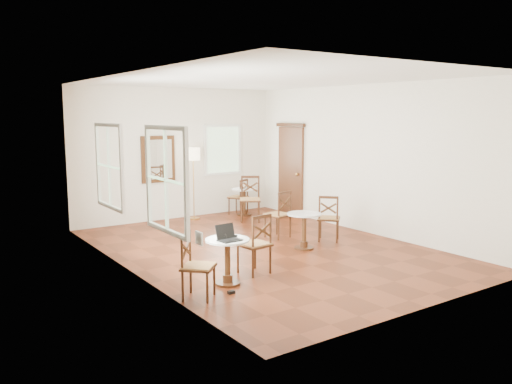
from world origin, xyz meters
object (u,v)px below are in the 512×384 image
chair_mid_b (329,218)px  laptop (228,236)px  mouse (235,236)px  cafe_table_back (244,199)px  cafe_table_near (228,256)px  water_glass (225,237)px  navy_mug (226,233)px  power_adapter (231,292)px  chair_back_b (250,199)px  cafe_table_mid (304,227)px  chair_near_a (255,244)px  chair_near_b (197,266)px  floor_lamp (193,159)px  chair_mid_a (279,214)px  chair_back_a (239,197)px

chair_mid_b → laptop: size_ratio=2.73×
mouse → cafe_table_back: bearing=39.1°
cafe_table_near → water_glass: (-0.05, -0.01, 0.30)m
navy_mug → power_adapter: navy_mug is taller
chair_back_b → power_adapter: bearing=-92.7°
cafe_table_near → cafe_table_mid: bearing=22.9°
chair_near_a → chair_back_b: chair_back_b is taller
cafe_table_near → cafe_table_back: 5.15m
water_glass → chair_near_a: bearing=18.0°
laptop → cafe_table_back: bearing=49.2°
chair_near_b → laptop: 0.68m
laptop → floor_lamp: bearing=62.7°
chair_mid_a → floor_lamp: 2.79m
chair_mid_b → floor_lamp: 3.65m
cafe_table_back → power_adapter: 5.56m
mouse → chair_back_b: bearing=37.1°
chair_back_b → chair_mid_a: bearing=-70.7°
chair_back_b → navy_mug: bearing=-94.3°
cafe_table_mid → chair_back_b: chair_back_b is taller
chair_back_b → floor_lamp: bearing=169.7°
cafe_table_mid → floor_lamp: floor_lamp is taller
chair_near_b → cafe_table_near: bearing=-22.9°
chair_mid_a → water_glass: bearing=26.4°
chair_near_a → chair_back_a: (2.38, 4.15, -0.03)m
cafe_table_back → navy_mug: navy_mug is taller
water_glass → chair_back_b: bearing=51.6°
laptop → power_adapter: laptop is taller
water_glass → navy_mug: bearing=53.0°
chair_near_b → chair_back_a: size_ratio=1.02×
chair_near_a → navy_mug: bearing=-2.1°
chair_mid_b → navy_mug: (-2.87, -0.96, 0.26)m
chair_mid_a → chair_back_b: (0.44, 1.65, 0.04)m
power_adapter → chair_mid_a: bearing=42.0°
mouse → power_adapter: (-0.31, -0.39, -0.66)m
chair_near_b → water_glass: (0.57, 0.23, 0.27)m
chair_near_a → floor_lamp: 4.52m
chair_near_a → chair_near_b: bearing=13.0°
cafe_table_near → floor_lamp: bearing=67.8°
chair_back_a → mouse: chair_back_a is taller
chair_near_a → water_glass: 0.74m
chair_back_a → water_glass: (-3.04, -4.37, 0.28)m
cafe_table_mid → chair_near_a: bearing=-155.4°
water_glass → power_adapter: bearing=-108.4°
cafe_table_back → chair_near_a: (-2.41, -3.97, 0.06)m
cafe_table_mid → chair_back_a: size_ratio=0.76×
chair_back_b → mouse: (-2.62, -3.50, 0.18)m
chair_near_a → cafe_table_back: bearing=-128.1°
chair_mid_a → navy_mug: chair_mid_a is taller
navy_mug → power_adapter: bearing=-115.2°
chair_near_b → power_adapter: bearing=-58.7°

